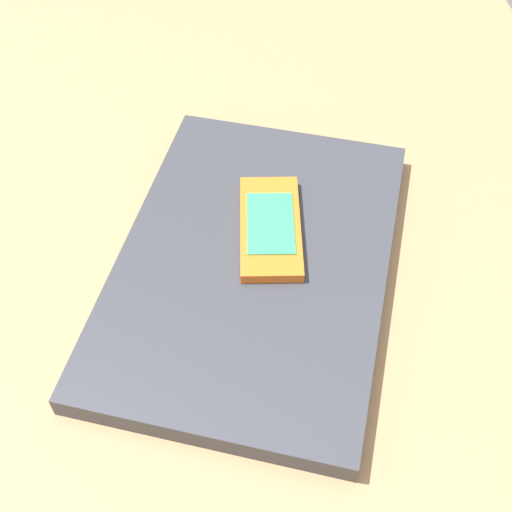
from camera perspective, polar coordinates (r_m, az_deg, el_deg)
desk_surface at (r=57.09cm, az=-2.80°, el=-7.19°), size 120.00×80.00×3.00cm
laptop_closed at (r=58.73cm, az=0.00°, el=-0.61°), size 38.93×32.11×2.04cm
cell_phone_on_laptop at (r=59.43cm, az=1.37°, el=2.46°), size 11.94×6.11×1.12cm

